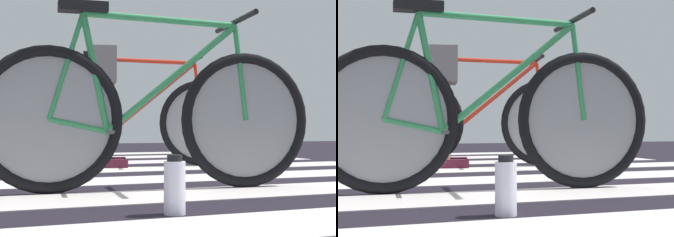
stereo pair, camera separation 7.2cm
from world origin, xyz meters
TOP-DOWN VIEW (x-y plane):
  - ground at (0.00, 0.00)m, footprint 18.00×14.00m
  - crosswalk_markings at (-0.02, 0.22)m, footprint 5.48×5.76m
  - bicycle_1_of_3 at (0.19, -0.70)m, footprint 1.73×0.52m
  - bicycle_2_of_3 at (0.62, 0.86)m, footprint 1.71×0.56m
  - cyclist_2_of_3 at (0.31, 0.92)m, footprint 0.38×0.45m
  - water_bottle at (0.05, -1.40)m, footprint 0.08×0.08m

SIDE VIEW (x-z plane):
  - ground at x=0.00m, z-range 0.00..0.02m
  - crosswalk_markings at x=-0.02m, z-range 0.02..0.02m
  - water_bottle at x=0.05m, z-range 0.01..0.23m
  - bicycle_1_of_3 at x=0.19m, z-range -0.06..0.87m
  - bicycle_2_of_3 at x=0.62m, z-range -0.06..0.87m
  - cyclist_2_of_3 at x=0.31m, z-range 0.16..1.12m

